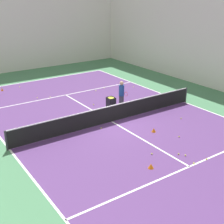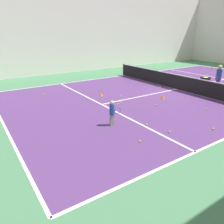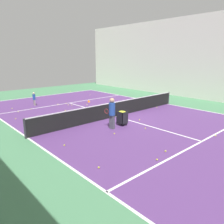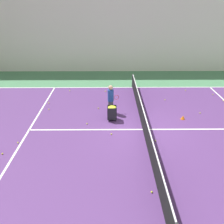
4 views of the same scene
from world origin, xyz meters
name	(u,v)px [view 4 (image 4 of 4)]	position (x,y,z in m)	size (l,w,h in m)	color
ground_plane	(143,130)	(0.00, 0.00, 0.00)	(33.73, 33.73, 0.00)	#477F56
court_playing_area	(143,129)	(0.00, 0.00, 0.00)	(11.90, 21.60, 0.00)	#563370
line_sideline_right	(132,87)	(5.95, 0.00, 0.01)	(0.10, 21.60, 0.00)	white
line_service_far	(29,130)	(0.00, 5.94, 0.01)	(11.90, 0.10, 0.00)	white
line_centre_service	(143,129)	(0.00, 0.00, 0.01)	(0.10, 11.88, 0.00)	white
hall_enclosure_right	(130,28)	(10.09, 0.00, 3.78)	(0.15, 30.03, 7.56)	silver
tennis_net	(144,121)	(0.00, 0.00, 0.53)	(12.20, 0.10, 1.01)	#2D2D33
coach_at_net	(111,97)	(1.89, 1.67, 0.99)	(0.40, 0.68, 1.73)	#4C4C56
ball_cart	(112,111)	(1.02, 1.61, 0.59)	(0.45, 0.50, 0.86)	black
training_cone_0	(183,117)	(1.07, -2.40, 0.11)	(0.24, 0.24, 0.22)	orange
tennis_ball_0	(87,124)	(0.55, 2.97, 0.04)	(0.07, 0.07, 0.07)	yellow
tennis_ball_2	(98,108)	(2.41, 2.44, 0.04)	(0.07, 0.07, 0.07)	yellow
tennis_ball_4	(152,192)	(-4.15, 0.24, 0.04)	(0.07, 0.07, 0.07)	yellow
tennis_ball_5	(223,101)	(3.43, -5.79, 0.04)	(0.07, 0.07, 0.07)	yellow
tennis_ball_9	(70,91)	(5.23, 4.68, 0.04)	(0.07, 0.07, 0.07)	yellow
tennis_ball_10	(155,141)	(-1.04, -0.46, 0.04)	(0.07, 0.07, 0.07)	yellow
tennis_ball_11	(200,113)	(1.73, -3.63, 0.04)	(0.07, 0.07, 0.07)	yellow
tennis_ball_12	(186,90)	(5.23, -3.84, 0.04)	(0.07, 0.07, 0.07)	yellow
tennis_ball_13	(105,91)	(5.11, 2.06, 0.04)	(0.07, 0.07, 0.07)	yellow
tennis_ball_14	(49,103)	(3.17, 5.70, 0.04)	(0.07, 0.07, 0.07)	yellow
tennis_ball_15	(2,154)	(-1.97, 6.46, 0.04)	(0.07, 0.07, 0.07)	yellow
tennis_ball_16	(49,109)	(2.27, 5.47, 0.04)	(0.07, 0.07, 0.07)	yellow
tennis_ball_17	(111,134)	(-0.47, 1.65, 0.04)	(0.07, 0.07, 0.07)	yellow
tennis_ball_18	(18,143)	(-1.16, 6.08, 0.04)	(0.07, 0.07, 0.07)	yellow
tennis_ball_21	(213,95)	(4.46, -5.53, 0.04)	(0.07, 0.07, 0.07)	yellow
tennis_ball_22	(165,100)	(3.62, -1.96, 0.04)	(0.07, 0.07, 0.07)	yellow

